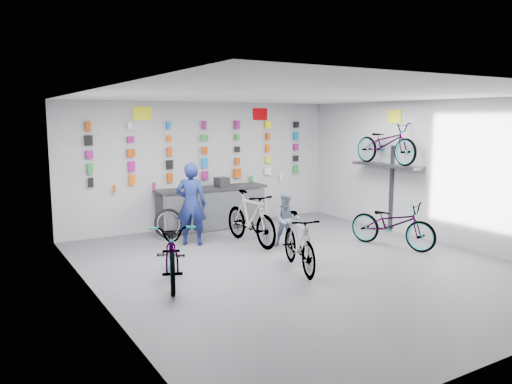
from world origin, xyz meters
TOP-DOWN VIEW (x-y plane):
  - floor at (0.00, 0.00)m, footprint 8.00×8.00m
  - ceiling at (0.00, 0.00)m, footprint 8.00×8.00m
  - wall_back at (0.00, 4.00)m, footprint 7.00×0.00m
  - wall_left at (-3.50, 0.00)m, footprint 0.00×8.00m
  - wall_right at (3.50, 0.00)m, footprint 0.00×8.00m
  - counter at (0.00, 3.54)m, footprint 2.70×0.66m
  - merch_wall at (-0.01, 3.93)m, footprint 5.55×0.08m
  - wall_bracket at (3.33, 1.20)m, footprint 0.39×1.90m
  - sign_left at (-1.50, 3.98)m, footprint 0.42×0.02m
  - sign_right at (1.60, 3.98)m, footprint 0.42×0.02m
  - sign_side at (3.48, 1.20)m, footprint 0.02×0.40m
  - bike_left at (-2.28, 0.32)m, footprint 1.32×2.07m
  - bike_center at (-0.19, -0.23)m, footprint 0.96×1.72m
  - bike_right at (2.39, 0.10)m, footprint 1.18×1.96m
  - bike_service at (0.04, 1.81)m, footprint 0.59×1.87m
  - bike_wall at (3.25, 1.20)m, footprint 0.63×1.80m
  - clerk at (-1.05, 2.38)m, footprint 0.75×0.69m
  - customer at (0.59, 1.28)m, footprint 0.67×0.63m
  - spare_wheel at (-1.25, 3.17)m, footprint 0.68×0.26m
  - register at (0.26, 3.55)m, footprint 0.32×0.33m

SIDE VIEW (x-z plane):
  - floor at x=0.00m, z-range 0.00..0.00m
  - spare_wheel at x=-1.25m, z-range -0.01..0.66m
  - bike_right at x=2.39m, z-range 0.00..0.97m
  - counter at x=0.00m, z-range -0.01..0.99m
  - bike_center at x=-0.19m, z-range 0.00..1.00m
  - bike_left at x=-2.28m, z-range 0.00..1.03m
  - customer at x=0.59m, z-range 0.00..1.10m
  - bike_service at x=0.04m, z-range 0.00..1.11m
  - clerk at x=-1.05m, z-range 0.00..1.72m
  - register at x=0.26m, z-range 1.00..1.22m
  - wall_bracket at x=3.33m, z-range 0.46..2.46m
  - wall_back at x=0.00m, z-range -2.00..5.00m
  - wall_left at x=-3.50m, z-range -2.50..5.50m
  - wall_right at x=3.50m, z-range -2.50..5.50m
  - merch_wall at x=-0.01m, z-range 0.97..2.52m
  - bike_wall at x=3.25m, z-range 1.58..2.53m
  - sign_side at x=3.48m, z-range 2.50..2.80m
  - sign_left at x=-1.50m, z-range 2.57..2.87m
  - sign_right at x=1.60m, z-range 2.57..2.87m
  - ceiling at x=0.00m, z-range 3.00..3.00m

